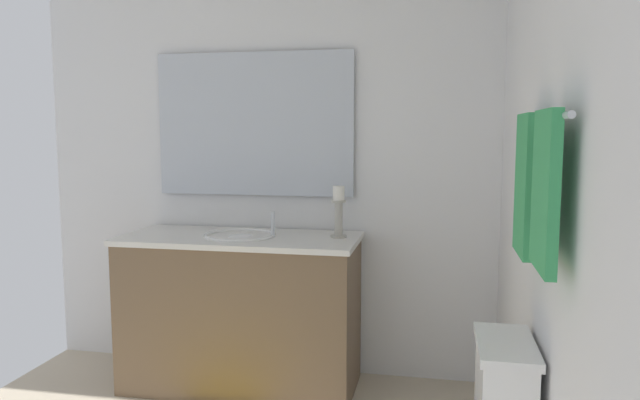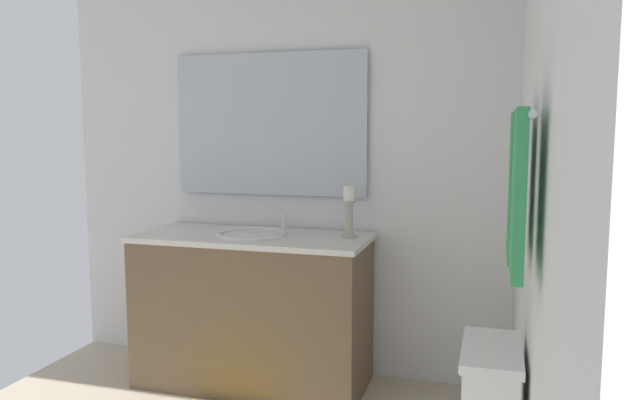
{
  "view_description": "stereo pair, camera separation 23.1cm",
  "coord_description": "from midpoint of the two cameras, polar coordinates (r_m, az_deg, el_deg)",
  "views": [
    {
      "loc": [
        2.09,
        1.02,
        1.45
      ],
      "look_at": [
        -0.45,
        0.51,
        1.15
      ],
      "focal_mm": 33.5,
      "sensor_mm": 36.0,
      "label": 1
    },
    {
      "loc": [
        2.04,
        1.25,
        1.45
      ],
      "look_at": [
        -0.45,
        0.51,
        1.15
      ],
      "focal_mm": 33.5,
      "sensor_mm": 36.0,
      "label": 2
    }
  ],
  "objects": [
    {
      "name": "wall_back",
      "position": [
        2.09,
        23.19,
        0.0
      ],
      "size": [
        2.7,
        0.04,
        2.45
      ],
      "primitive_type": "cube",
      "color": "white",
      "rests_on": "ground"
    },
    {
      "name": "wall_left",
      "position": [
        3.61,
        -1.93,
        3.08
      ],
      "size": [
        0.04,
        2.77,
        2.45
      ],
      "primitive_type": "cube",
      "color": "white",
      "rests_on": "ground"
    },
    {
      "name": "vanity_cabinet",
      "position": [
        3.46,
        -4.5,
        -10.41
      ],
      "size": [
        0.58,
        1.33,
        0.87
      ],
      "color": "brown",
      "rests_on": "ground"
    },
    {
      "name": "sink_basin",
      "position": [
        3.37,
        -4.54,
        -3.98
      ],
      "size": [
        0.4,
        0.4,
        0.24
      ],
      "color": "white",
      "rests_on": "vanity_cabinet"
    },
    {
      "name": "mirror",
      "position": [
        3.58,
        -3.04,
        7.22
      ],
      "size": [
        0.02,
        1.19,
        0.84
      ],
      "primitive_type": "cube",
      "color": "silver"
    },
    {
      "name": "candle_holder_tall",
      "position": [
        3.25,
        4.82,
        -1.02
      ],
      "size": [
        0.09,
        0.09,
        0.28
      ],
      "color": "#B7B2A5",
      "rests_on": "vanity_cabinet"
    },
    {
      "name": "towel_bar",
      "position": [
        1.88,
        22.4,
        7.28
      ],
      "size": [
        0.81,
        0.02,
        0.02
      ],
      "primitive_type": "cylinder",
      "rotation": [
        0.0,
        1.57,
        0.0
      ],
      "color": "silver"
    },
    {
      "name": "towel_near_vanity",
      "position": [
        2.09,
        21.08,
        1.22
      ],
      "size": [
        0.28,
        0.03,
        0.48
      ],
      "primitive_type": "cube",
      "color": "#389E59",
      "rests_on": "towel_bar"
    },
    {
      "name": "towel_center",
      "position": [
        1.69,
        22.19,
        0.64
      ],
      "size": [
        0.28,
        0.03,
        0.44
      ],
      "primitive_type": "cube",
      "color": "#389E59",
      "rests_on": "towel_bar"
    }
  ]
}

